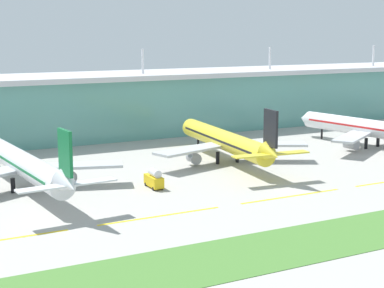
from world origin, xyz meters
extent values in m
plane|color=#A8A59E|center=(0.00, 0.00, 0.00)|extent=(600.00, 600.00, 0.00)
cube|color=#5B9E93|center=(0.00, 96.38, 10.66)|extent=(280.00, 28.00, 21.33)
cube|color=silver|center=(0.00, 96.38, 22.23)|extent=(288.00, 34.00, 1.80)
cylinder|color=silver|center=(0.00, 90.78, 27.63)|extent=(0.90, 0.90, 9.00)
cylinder|color=silver|center=(56.00, 90.78, 27.63)|extent=(0.90, 0.90, 9.00)
cylinder|color=silver|center=(112.00, 90.78, 27.63)|extent=(0.90, 0.90, 9.00)
cylinder|color=silver|center=(-57.54, 33.08, 6.50)|extent=(10.33, 57.54, 5.80)
cone|color=silver|center=(-55.02, 1.55, 7.70)|extent=(5.44, 7.00, 5.72)
cube|color=#146B38|center=(-55.10, 2.54, 14.15)|extent=(1.21, 6.44, 9.50)
cube|color=silver|center=(-60.55, 1.61, 7.50)|extent=(10.22, 3.98, 0.36)
cube|color=silver|center=(-49.58, 2.48, 7.50)|extent=(10.22, 3.98, 0.36)
cube|color=#B7BABF|center=(-45.22, 29.62, 5.20)|extent=(24.93, 13.68, 0.70)
cylinder|color=gray|center=(-46.53, 30.96, 2.40)|extent=(3.55, 4.74, 3.20)
cylinder|color=black|center=(-60.49, 29.83, 1.80)|extent=(1.10, 1.10, 3.60)
cylinder|color=black|center=(-54.11, 30.34, 1.80)|extent=(1.10, 1.10, 3.60)
cube|color=#146B38|center=(-57.54, 33.08, 6.90)|extent=(9.91, 51.84, 0.60)
cylinder|color=yellow|center=(3.18, 37.98, 6.50)|extent=(11.16, 53.30, 5.80)
cone|color=yellow|center=(6.08, 66.33, 6.50)|extent=(5.89, 4.54, 5.51)
cone|color=yellow|center=(0.18, 8.64, 7.70)|extent=(5.58, 7.10, 5.72)
cube|color=black|center=(0.28, 9.64, 14.15)|extent=(1.35, 6.44, 9.50)
cube|color=yellow|center=(-5.24, 9.70, 7.50)|extent=(10.27, 4.20, 0.36)
cube|color=yellow|center=(5.70, 8.58, 7.50)|extent=(10.27, 4.20, 0.36)
cube|color=#B7BABF|center=(-9.21, 34.80, 5.20)|extent=(24.94, 13.21, 0.70)
cylinder|color=gray|center=(-7.87, 36.11, 2.40)|extent=(3.64, 4.80, 3.20)
cube|color=#B7BABF|center=(14.67, 32.36, 5.20)|extent=(24.40, 17.22, 0.70)
cylinder|color=gray|center=(13.62, 33.92, 2.40)|extent=(3.64, 4.80, 3.20)
cylinder|color=black|center=(5.20, 57.75, 1.80)|extent=(0.70, 0.70, 3.60)
cylinder|color=black|center=(-0.31, 35.32, 1.80)|extent=(1.10, 1.10, 3.60)
cylinder|color=black|center=(6.06, 34.67, 1.80)|extent=(1.10, 1.10, 3.60)
cube|color=black|center=(3.18, 37.98, 6.90)|extent=(10.66, 48.04, 0.60)
cylinder|color=white|center=(57.83, 36.58, 6.50)|extent=(14.13, 50.50, 5.80)
cone|color=white|center=(53.29, 63.32, 6.50)|extent=(6.10, 4.87, 5.51)
cube|color=#B7BABF|center=(46.74, 30.21, 5.20)|extent=(24.00, 18.38, 0.70)
cylinder|color=gray|center=(47.68, 31.83, 2.40)|extent=(3.91, 4.97, 3.20)
cylinder|color=black|center=(54.67, 55.15, 1.80)|extent=(0.70, 0.70, 3.60)
cylinder|color=black|center=(55.17, 33.09, 1.80)|extent=(1.10, 1.10, 3.60)
cylinder|color=black|center=(61.48, 34.16, 1.80)|extent=(1.10, 1.10, 3.60)
cube|color=red|center=(57.83, 36.58, 6.90)|extent=(13.32, 45.56, 0.60)
cube|color=yellow|center=(-37.00, -4.07, 0.02)|extent=(28.00, 0.70, 0.04)
cube|color=yellow|center=(-3.00, -4.07, 0.02)|extent=(28.00, 0.70, 0.04)
cube|color=gold|center=(-28.41, 18.45, 1.75)|extent=(2.82, 7.27, 2.60)
cylinder|color=silver|center=(-28.43, 17.65, 3.95)|extent=(2.12, 4.06, 2.00)
cylinder|color=black|center=(-29.50, 21.00, 0.45)|extent=(0.38, 0.91, 0.90)
cylinder|color=black|center=(-27.16, 20.93, 0.45)|extent=(0.38, 0.91, 0.90)
cylinder|color=black|center=(-29.65, 15.97, 0.45)|extent=(0.38, 0.91, 0.90)
cylinder|color=black|center=(-27.31, 15.90, 0.45)|extent=(0.38, 0.91, 0.90)
camera|label=1|loc=(-89.40, -118.27, 38.45)|focal=57.82mm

